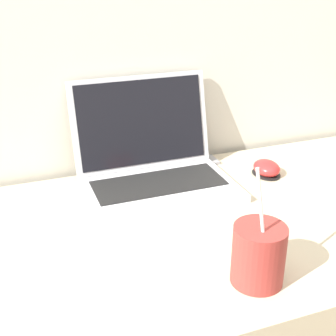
{
  "coord_description": "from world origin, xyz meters",
  "views": [
    {
      "loc": [
        -0.35,
        -0.48,
        1.27
      ],
      "look_at": [
        -0.01,
        0.44,
        0.82
      ],
      "focal_mm": 50.0,
      "sensor_mm": 36.0,
      "label": 1
    }
  ],
  "objects_px": {
    "drink_cup": "(259,254)",
    "usb_stick": "(213,160)",
    "laptop": "(153,164)",
    "computer_mouse": "(267,169)"
  },
  "relations": [
    {
      "from": "laptop",
      "to": "drink_cup",
      "type": "bearing_deg",
      "value": -83.91
    },
    {
      "from": "computer_mouse",
      "to": "usb_stick",
      "type": "bearing_deg",
      "value": 125.56
    },
    {
      "from": "laptop",
      "to": "computer_mouse",
      "type": "height_order",
      "value": "laptop"
    },
    {
      "from": "laptop",
      "to": "drink_cup",
      "type": "relative_size",
      "value": 1.6
    },
    {
      "from": "drink_cup",
      "to": "usb_stick",
      "type": "relative_size",
      "value": 3.8
    },
    {
      "from": "laptop",
      "to": "usb_stick",
      "type": "distance_m",
      "value": 0.23
    },
    {
      "from": "laptop",
      "to": "computer_mouse",
      "type": "distance_m",
      "value": 0.31
    },
    {
      "from": "laptop",
      "to": "usb_stick",
      "type": "xyz_separation_m",
      "value": [
        0.21,
        0.08,
        -0.05
      ]
    },
    {
      "from": "usb_stick",
      "to": "drink_cup",
      "type": "bearing_deg",
      "value": -107.18
    },
    {
      "from": "usb_stick",
      "to": "computer_mouse",
      "type": "bearing_deg",
      "value": -54.44
    }
  ]
}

